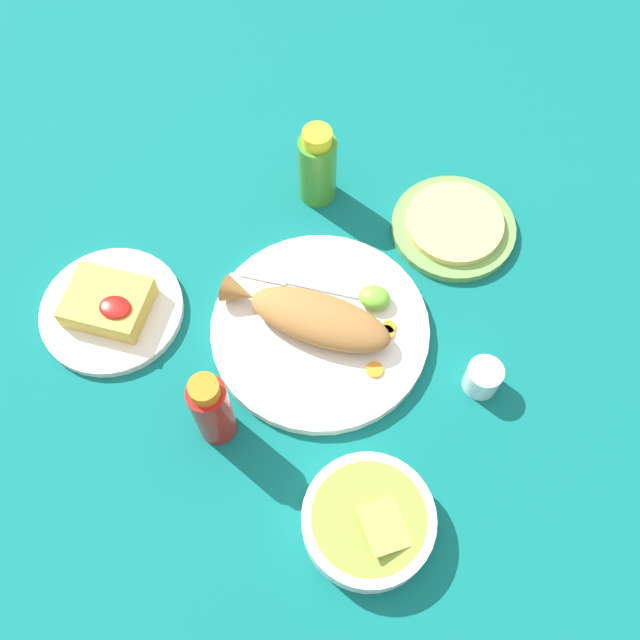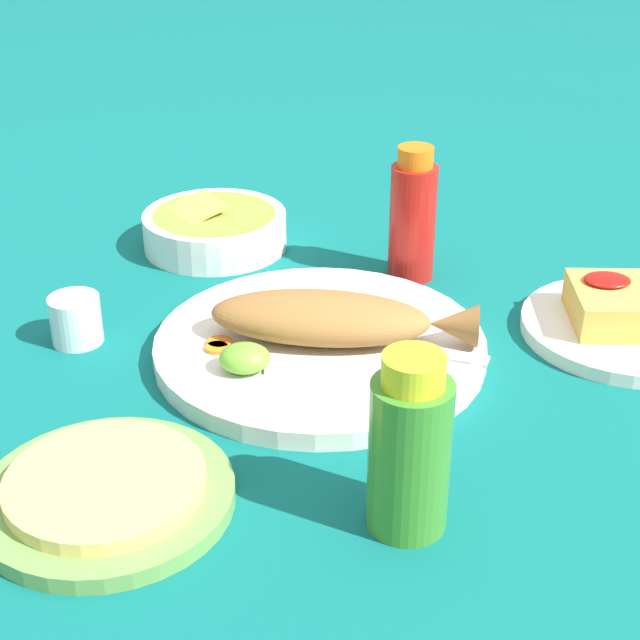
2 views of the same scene
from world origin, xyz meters
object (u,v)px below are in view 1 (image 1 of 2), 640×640
fried_fish (312,317)px  hot_sauce_bottle_green (317,166)px  side_plate_fries (112,310)px  fork_far (293,282)px  hot_sauce_bottle_red (212,409)px  guacamole_bowl (368,521)px  tortilla_plate (453,228)px  main_plate (320,329)px  salt_cup (482,379)px  fork_near (271,303)px

fried_fish → hot_sauce_bottle_green: size_ratio=1.80×
side_plate_fries → fork_far: bearing=23.8°
hot_sauce_bottle_red → side_plate_fries: hot_sauce_bottle_red is taller
guacamole_bowl → tortilla_plate: 0.48m
hot_sauce_bottle_red → guacamole_bowl: size_ratio=0.89×
main_plate → hot_sauce_bottle_red: (-0.10, -0.18, 0.06)m
main_plate → salt_cup: (0.24, -0.02, 0.01)m
fork_far → hot_sauce_bottle_green: bearing=-87.5°
hot_sauce_bottle_green → side_plate_fries: size_ratio=0.68×
hot_sauce_bottle_red → guacamole_bowl: bearing=-18.2°
hot_sauce_bottle_red → side_plate_fries: 0.25m
salt_cup → main_plate: bearing=174.9°
fork_near → fork_far: same height
fork_near → tortilla_plate: size_ratio=0.93×
main_plate → fried_fish: bearing=174.8°
salt_cup → side_plate_fries: bearing=-177.1°
guacamole_bowl → main_plate: bearing=117.4°
fried_fish → salt_cup: fried_fish is taller
side_plate_fries → tortilla_plate: size_ratio=1.08×
main_plate → fork_far: size_ratio=1.70×
side_plate_fries → tortilla_plate: (0.46, 0.28, 0.00)m
fried_fish → tortilla_plate: 0.28m
fork_near → fork_far: bearing=-97.8°
hot_sauce_bottle_red → guacamole_bowl: hot_sauce_bottle_red is taller
guacamole_bowl → tortilla_plate: bearing=87.0°
fork_near → hot_sauce_bottle_green: 0.23m
fork_far → hot_sauce_bottle_red: size_ratio=1.24×
fork_far → salt_cup: (0.30, -0.08, 0.00)m
fork_near → tortilla_plate: fork_near is taller
hot_sauce_bottle_green → guacamole_bowl: (0.20, -0.49, -0.04)m
fork_near → salt_cup: salt_cup is taller
fried_fish → fork_far: bearing=133.3°
fried_fish → salt_cup: bearing=0.1°
tortilla_plate → hot_sauce_bottle_green: bearing=176.2°
main_plate → hot_sauce_bottle_green: (-0.07, 0.24, 0.06)m
hot_sauce_bottle_red → side_plate_fries: size_ratio=0.71×
hot_sauce_bottle_red → tortilla_plate: (0.25, 0.40, -0.06)m
side_plate_fries → guacamole_bowl: (0.43, -0.20, 0.02)m
main_plate → fork_near: 0.08m
fork_near → main_plate: bearing=-174.3°
fork_far → guacamole_bowl: bearing=119.9°
salt_cup → guacamole_bowl: (-0.11, -0.23, 0.00)m
fried_fish → hot_sauce_bottle_green: (-0.06, 0.24, 0.03)m
fried_fish → salt_cup: (0.25, -0.02, -0.02)m
salt_cup → tortilla_plate: bearing=108.4°
hot_sauce_bottle_green → tortilla_plate: 0.23m
hot_sauce_bottle_green → tortilla_plate: (0.22, -0.02, -0.06)m
hot_sauce_bottle_red → salt_cup: (0.33, 0.15, -0.05)m
main_plate → side_plate_fries: size_ratio=1.51×
fork_near → guacamole_bowl: guacamole_bowl is taller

